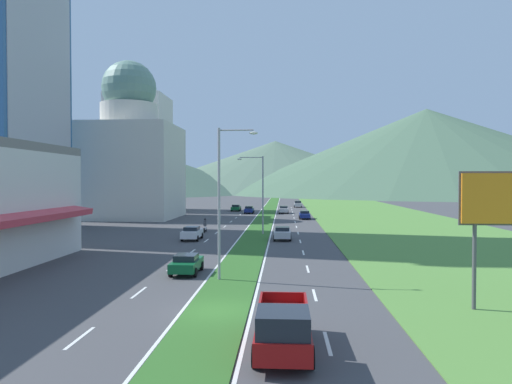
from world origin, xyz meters
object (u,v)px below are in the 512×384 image
Objects in this scene: motorcycle_rider at (205,227)px; car_7 at (282,233)px; car_5 at (187,263)px; car_6 at (236,208)px; billboard_roadside at (509,206)px; car_4 at (249,210)px; car_1 at (298,204)px; street_lamp_mid at (260,189)px; pickup_truck_0 at (283,328)px; car_3 at (305,215)px; car_0 at (192,233)px; car_2 at (284,210)px; street_lamp_near at (223,194)px.

car_7 is at bearing -124.77° from motorcycle_rider.
motorcycle_rider is at bearing 6.83° from car_5.
car_5 is at bearing -177.04° from car_6.
billboard_roadside reaches higher than car_4.
car_1 is 0.91× the size of car_6.
car_6 is at bearing -168.18° from car_7.
car_7 is (-3.59, -64.02, -0.05)m from car_1.
car_5 is (-3.92, -24.42, -4.78)m from street_lamp_mid.
car_4 reaches higher than car_6.
car_3 is at bearing 176.77° from pickup_truck_0.
street_lamp_mid is 25.19m from car_5.
street_lamp_mid is 2.05× the size of car_4.
car_0 is at bearing 175.75° from car_4.
motorcycle_rider is at bearing -1.43° from car_0.
car_2 is (-11.25, 70.09, -4.53)m from billboard_roadside.
car_2 is at bearing -121.21° from car_6.
street_lamp_near reaches higher than car_1.
car_1 is 58.77m from motorcycle_rider.
car_5 is 0.88× the size of car_6.
street_lamp_near is 2.24× the size of car_2.
car_6 is at bearing 26.60° from car_4.
street_lamp_mid reaches higher than car_1.
billboard_roadside is at bearing 7.77° from car_3.
car_6 is (-6.35, 69.93, -4.93)m from street_lamp_near.
car_5 is 0.98× the size of car_7.
street_lamp_near is 4.99× the size of motorcycle_rider.
car_5 is at bearing -19.03° from car_7.
car_0 is 7.42m from motorcycle_rider.
car_5 is at bearing -7.01° from car_1.
car_2 is (10.09, 42.96, -0.01)m from car_0.
car_5 is (-6.78, -61.65, -0.04)m from car_2.
car_1 is 0.89× the size of car_3.
motorcycle_rider is (-9.79, 6.80, 0.01)m from car_7.
car_6 is at bearing 105.75° from billboard_roadside.
motorcycle_rider is at bearing -13.16° from car_1.
car_6 is 49.62m from car_7.
car_4 is at bearing 0.15° from car_5.
car_6 is 41.77m from motorcycle_rider.
motorcycle_rider is (0.19, 7.42, -0.02)m from car_0.
car_7 is (2.75, -5.10, -4.76)m from street_lamp_mid.
car_4 is (3.16, 42.50, -0.02)m from car_0.
street_lamp_near is at bearing -4.95° from car_1.
car_2 is at bearing -86.22° from car_4.
motorcycle_rider is at bearing 101.99° from street_lamp_near.
street_lamp_near is 2.48× the size of car_5.
street_lamp_near is at bearing -168.01° from motorcycle_rider.
billboard_roadside is at bearing -22.84° from street_lamp_near.
car_5 is at bearing -155.48° from pickup_truck_0.
car_0 reaches higher than car_4.
car_0 is 35.12m from pickup_truck_0.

